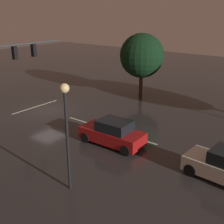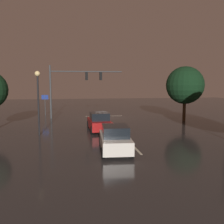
{
  "view_description": "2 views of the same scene",
  "coord_description": "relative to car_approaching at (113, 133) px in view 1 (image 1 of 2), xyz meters",
  "views": [
    {
      "loc": [
        15.26,
        19.13,
        8.44
      ],
      "look_at": [
        0.59,
        7.76,
        1.73
      ],
      "focal_mm": 45.8,
      "sensor_mm": 36.0,
      "label": 1
    },
    {
      "loc": [
        4.17,
        31.71,
        4.39
      ],
      "look_at": [
        0.16,
        6.38,
        1.44
      ],
      "focal_mm": 40.41,
      "sensor_mm": 36.0,
      "label": 2
    }
  ],
  "objects": [
    {
      "name": "ground_plane",
      "position": [
        -1.73,
        -8.7,
        -0.8
      ],
      "size": [
        80.0,
        80.0,
        0.0
      ],
      "primitive_type": "plane",
      "color": "#2D2B2B"
    },
    {
      "name": "car_approaching",
      "position": [
        0.0,
        0.0,
        0.0
      ],
      "size": [
        2.05,
        4.43,
        1.7
      ],
      "color": "maroon",
      "rests_on": "ground_plane"
    },
    {
      "name": "stop_bar",
      "position": [
        -1.73,
        -10.25,
        -0.79
      ],
      "size": [
        5.0,
        0.16,
        0.01
      ],
      "primitive_type": "cube",
      "color": "beige",
      "rests_on": "ground_plane"
    },
    {
      "name": "tree_left_near",
      "position": [
        -10.42,
        -4.45,
        3.35
      ],
      "size": [
        4.32,
        4.32,
        6.32
      ],
      "color": "#382314",
      "rests_on": "ground_plane"
    },
    {
      "name": "lane_dash_far",
      "position": [
        -1.73,
        -4.7,
        -0.79
      ],
      "size": [
        0.16,
        2.2,
        0.01
      ],
      "primitive_type": "cube",
      "rotation": [
        0.0,
        0.0,
        1.57
      ],
      "color": "beige",
      "rests_on": "ground_plane"
    },
    {
      "name": "lane_dash_mid",
      "position": [
        -1.73,
        1.3,
        -0.79
      ],
      "size": [
        0.16,
        2.2,
        0.01
      ],
      "primitive_type": "cube",
      "rotation": [
        0.0,
        0.0,
        1.57
      ],
      "color": "beige",
      "rests_on": "ground_plane"
    },
    {
      "name": "street_lamp_right_kerb",
      "position": [
        5.24,
        1.36,
        2.94
      ],
      "size": [
        0.44,
        0.44,
        5.39
      ],
      "color": "black",
      "rests_on": "ground_plane"
    }
  ]
}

